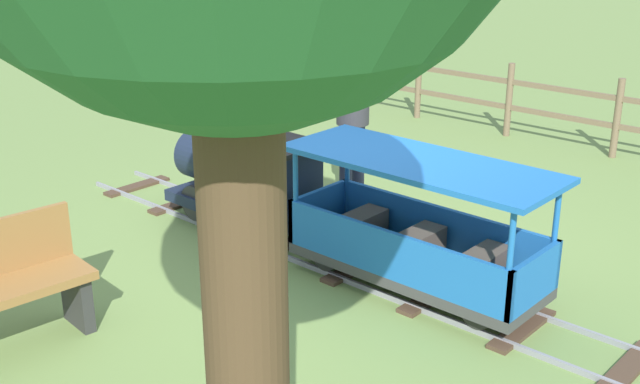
% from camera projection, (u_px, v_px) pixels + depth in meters
% --- Properties ---
extents(ground_plane, '(60.00, 60.00, 0.00)m').
position_uv_depth(ground_plane, '(340.00, 263.00, 6.22)').
color(ground_plane, '#75934C').
extents(track, '(0.71, 5.70, 0.04)m').
position_uv_depth(track, '(322.00, 255.00, 6.33)').
color(track, gray).
rests_on(track, ground_plane).
extents(locomotive, '(0.67, 1.45, 0.99)m').
position_uv_depth(locomotive, '(247.00, 177.00, 6.71)').
color(locomotive, '#192338').
rests_on(locomotive, ground_plane).
extents(passenger_car, '(0.77, 2.00, 0.97)m').
position_uv_depth(passenger_car, '(416.00, 238.00, 5.63)').
color(passenger_car, '#3F3F3F').
rests_on(passenger_car, ground_plane).
extents(conductor_person, '(0.30, 0.30, 1.62)m').
position_uv_depth(conductor_person, '(353.00, 107.00, 7.10)').
color(conductor_person, '#282D47').
rests_on(conductor_person, ground_plane).
extents(fence_section, '(0.08, 6.78, 0.90)m').
position_uv_depth(fence_section, '(561.00, 106.00, 9.11)').
color(fence_section, '#756047').
rests_on(fence_section, ground_plane).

